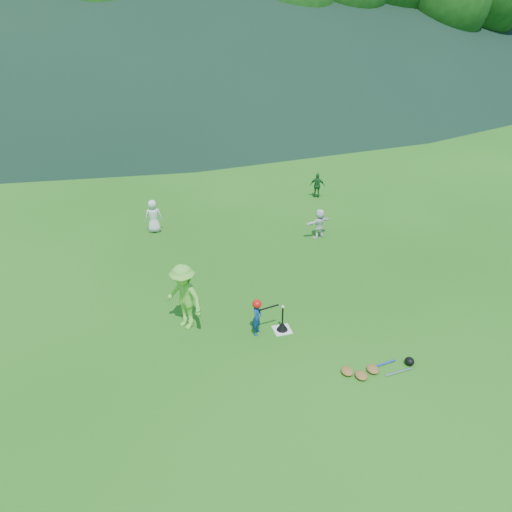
{
  "coord_description": "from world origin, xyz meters",
  "views": [
    {
      "loc": [
        -3.53,
        -9.92,
        7.92
      ],
      "look_at": [
        0.0,
        2.5,
        0.9
      ],
      "focal_mm": 35.0,
      "sensor_mm": 36.0,
      "label": 1
    }
  ],
  "objects": [
    {
      "name": "batting_tee",
      "position": [
        0.0,
        0.0,
        0.13
      ],
      "size": [
        0.3,
        0.3,
        0.68
      ],
      "color": "black",
      "rests_on": "home_plate"
    },
    {
      "name": "home_plate",
      "position": [
        0.0,
        0.0,
        0.01
      ],
      "size": [
        0.45,
        0.45,
        0.02
      ],
      "primitive_type": "cube",
      "color": "silver",
      "rests_on": "ground"
    },
    {
      "name": "adult_coach",
      "position": [
        -2.38,
        0.87,
        0.91
      ],
      "size": [
        1.24,
        1.35,
        1.83
      ],
      "primitive_type": "imported",
      "rotation": [
        0.0,
        0.0,
        -0.95
      ],
      "color": "#69C339",
      "rests_on": "ground"
    },
    {
      "name": "fielder_a",
      "position": [
        -2.59,
        6.92,
        0.61
      ],
      "size": [
        0.62,
        0.43,
        1.22
      ],
      "primitive_type": "imported",
      "rotation": [
        0.0,
        0.0,
        3.07
      ],
      "color": "silver",
      "rests_on": "ground"
    },
    {
      "name": "batter_child",
      "position": [
        -0.67,
        0.06,
        0.5
      ],
      "size": [
        0.39,
        0.43,
        0.99
      ],
      "primitive_type": "imported",
      "rotation": [
        0.0,
        0.0,
        1.03
      ],
      "color": "navy",
      "rests_on": "ground"
    },
    {
      "name": "equipment_pile",
      "position": [
        1.53,
        -2.09,
        0.07
      ],
      "size": [
        1.8,
        0.56,
        0.19
      ],
      "color": "olive",
      "rests_on": "ground"
    },
    {
      "name": "outfield_fence",
      "position": [
        0.0,
        28.0,
        0.7
      ],
      "size": [
        70.07,
        0.08,
        1.33
      ],
      "color": "gray",
      "rests_on": "ground"
    },
    {
      "name": "ground",
      "position": [
        0.0,
        0.0,
        0.0
      ],
      "size": [
        120.0,
        120.0,
        0.0
      ],
      "primitive_type": "plane",
      "color": "#1C5112",
      "rests_on": "ground"
    },
    {
      "name": "fielder_d",
      "position": [
        2.99,
        4.84,
        0.54
      ],
      "size": [
        1.05,
        0.59,
        1.08
      ],
      "primitive_type": "imported",
      "rotation": [
        0.0,
        0.0,
        3.43
      ],
      "color": "white",
      "rests_on": "ground"
    },
    {
      "name": "fielder_c",
      "position": [
        4.36,
        8.41,
        0.53
      ],
      "size": [
        0.67,
        0.51,
        1.06
      ],
      "primitive_type": "imported",
      "rotation": [
        0.0,
        0.0,
        2.67
      ],
      "color": "#1A5824",
      "rests_on": "ground"
    },
    {
      "name": "batter_gear",
      "position": [
        -0.65,
        0.06,
        0.89
      ],
      "size": [
        0.73,
        0.26,
        0.35
      ],
      "color": "red",
      "rests_on": "ground"
    },
    {
      "name": "baseball",
      "position": [
        0.0,
        0.0,
        0.74
      ],
      "size": [
        0.08,
        0.08,
        0.08
      ],
      "primitive_type": "sphere",
      "color": "white",
      "rests_on": "batting_tee"
    }
  ]
}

